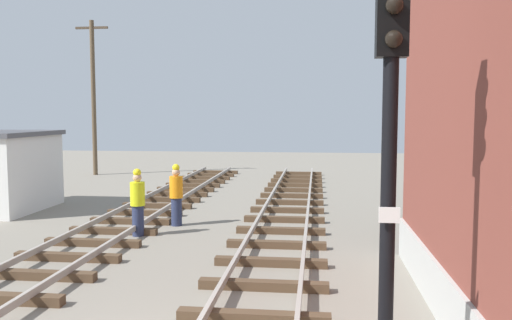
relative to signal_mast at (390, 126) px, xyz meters
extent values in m
cube|color=#4C3826|center=(-1.83, 1.96, -3.13)|extent=(2.50, 0.24, 0.18)
cube|color=#4C3826|center=(-1.83, 3.55, -3.13)|extent=(2.50, 0.24, 0.18)
cube|color=#4C3826|center=(-1.83, 5.14, -3.13)|extent=(2.50, 0.24, 0.18)
cube|color=#4C3826|center=(-1.83, 6.73, -3.13)|extent=(2.50, 0.24, 0.18)
cube|color=#4C3826|center=(-1.83, 8.32, -3.13)|extent=(2.50, 0.24, 0.18)
cube|color=#4C3826|center=(-1.83, 9.91, -3.13)|extent=(2.50, 0.24, 0.18)
cube|color=#4C3826|center=(-1.83, 11.51, -3.13)|extent=(2.50, 0.24, 0.18)
cube|color=#4C3826|center=(-1.83, 13.10, -3.13)|extent=(2.50, 0.24, 0.18)
cube|color=#4C3826|center=(-1.83, 14.69, -3.13)|extent=(2.50, 0.24, 0.18)
cube|color=#4C3826|center=(-1.83, 16.28, -3.13)|extent=(2.50, 0.24, 0.18)
cube|color=#4C3826|center=(-1.83, 17.87, -3.13)|extent=(2.50, 0.24, 0.18)
cube|color=#4C3826|center=(-1.83, 19.46, -3.13)|extent=(2.50, 0.24, 0.18)
cube|color=#4C3826|center=(-1.83, 21.05, -3.13)|extent=(2.50, 0.24, 0.18)
cube|color=#4C3826|center=(-1.83, 22.64, -3.13)|extent=(2.50, 0.24, 0.18)
cube|color=#4C3826|center=(-6.50, 3.66, -3.13)|extent=(2.50, 0.24, 0.18)
cube|color=#4C3826|center=(-6.50, 5.03, -3.13)|extent=(2.50, 0.24, 0.18)
cube|color=#4C3826|center=(-6.50, 6.39, -3.13)|extent=(2.50, 0.24, 0.18)
cube|color=#4C3826|center=(-6.50, 7.75, -3.13)|extent=(2.50, 0.24, 0.18)
cube|color=#4C3826|center=(-6.50, 9.12, -3.13)|extent=(2.50, 0.24, 0.18)
cube|color=#4C3826|center=(-6.50, 10.48, -3.13)|extent=(2.50, 0.24, 0.18)
cube|color=#4C3826|center=(-6.50, 11.85, -3.13)|extent=(2.50, 0.24, 0.18)
cube|color=#4C3826|center=(-6.50, 13.21, -3.13)|extent=(2.50, 0.24, 0.18)
cube|color=#4C3826|center=(-6.50, 14.57, -3.13)|extent=(2.50, 0.24, 0.18)
cube|color=#4C3826|center=(-6.50, 15.94, -3.13)|extent=(2.50, 0.24, 0.18)
cube|color=#4C3826|center=(-6.50, 17.30, -3.13)|extent=(2.50, 0.24, 0.18)
cube|color=#4C3826|center=(-6.50, 18.67, -3.13)|extent=(2.50, 0.24, 0.18)
cube|color=#4C3826|center=(-6.50, 20.03, -3.13)|extent=(2.50, 0.24, 0.18)
cube|color=#4C3826|center=(-6.50, 21.39, -3.13)|extent=(2.50, 0.24, 0.18)
cube|color=#4C3826|center=(-6.50, 22.76, -3.13)|extent=(2.50, 0.24, 0.18)
cylinder|color=black|center=(0.00, 0.02, -1.22)|extent=(0.18, 0.18, 4.01)
cube|color=black|center=(0.00, 0.02, 1.34)|extent=(0.36, 0.24, 1.10)
sphere|color=black|center=(0.00, -0.16, 1.34)|extent=(0.20, 0.20, 0.20)
sphere|color=black|center=(0.00, -0.16, 0.97)|extent=(0.20, 0.20, 0.20)
cube|color=white|center=(0.00, -0.12, -1.02)|extent=(0.24, 0.03, 0.18)
cube|color=silver|center=(-11.78, 10.83, -1.92)|extent=(2.80, 3.60, 2.60)
cylinder|color=black|center=(-14.79, 15.72, -2.90)|extent=(0.64, 0.24, 0.64)
cylinder|color=brown|center=(-12.99, 21.49, 0.97)|extent=(0.24, 0.24, 8.38)
cube|color=#4C3D2D|center=(-12.99, 21.49, 4.76)|extent=(1.80, 0.12, 0.12)
cylinder|color=#262D4C|center=(-5.73, 7.63, -2.80)|extent=(0.32, 0.32, 0.85)
cylinder|color=yellow|center=(-5.73, 7.63, -2.05)|extent=(0.40, 0.40, 0.65)
sphere|color=tan|center=(-5.73, 7.63, -1.60)|extent=(0.24, 0.24, 0.24)
sphere|color=yellow|center=(-5.73, 7.63, -1.46)|extent=(0.22, 0.22, 0.22)
cylinder|color=#262D4C|center=(-5.03, 9.06, -2.80)|extent=(0.32, 0.32, 0.85)
cylinder|color=orange|center=(-5.03, 9.06, -2.05)|extent=(0.40, 0.40, 0.65)
sphere|color=tan|center=(-5.03, 9.06, -1.60)|extent=(0.24, 0.24, 0.24)
sphere|color=yellow|center=(-5.03, 9.06, -1.46)|extent=(0.22, 0.22, 0.22)
camera|label=1|loc=(-0.83, -6.25, 0.15)|focal=37.05mm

